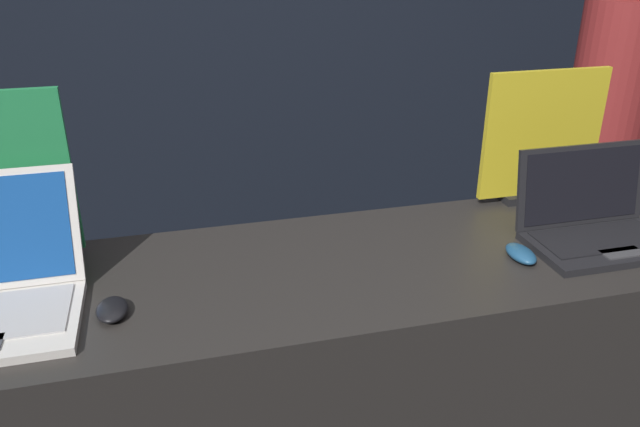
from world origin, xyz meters
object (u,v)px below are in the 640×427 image
object	(u,v)px
mouse_back	(521,254)
promo_stand_back	(542,141)
person_bystander	(600,149)
laptop_back	(595,221)
mouse_front	(112,309)

from	to	relation	value
mouse_back	promo_stand_back	distance (m)	0.46
person_bystander	mouse_back	bearing A→B (deg)	-135.82
laptop_back	promo_stand_back	world-z (taller)	promo_stand_back
mouse_front	mouse_back	size ratio (longest dim) A/B	0.94
promo_stand_back	person_bystander	xyz separation A→B (m)	(0.69, 0.56, -0.27)
mouse_front	person_bystander	size ratio (longest dim) A/B	0.06
person_bystander	mouse_front	bearing A→B (deg)	-154.94
mouse_back	person_bystander	bearing A→B (deg)	44.18
promo_stand_back	laptop_back	bearing A→B (deg)	-90.00
person_bystander	laptop_back	bearing A→B (deg)	-128.55
mouse_front	promo_stand_back	xyz separation A→B (m)	(1.27, 0.35, 0.18)
mouse_front	laptop_back	xyz separation A→B (m)	(1.27, 0.05, 0.04)
promo_stand_back	person_bystander	size ratio (longest dim) A/B	0.24
mouse_front	person_bystander	distance (m)	2.16
mouse_back	laptop_back	bearing A→B (deg)	11.07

